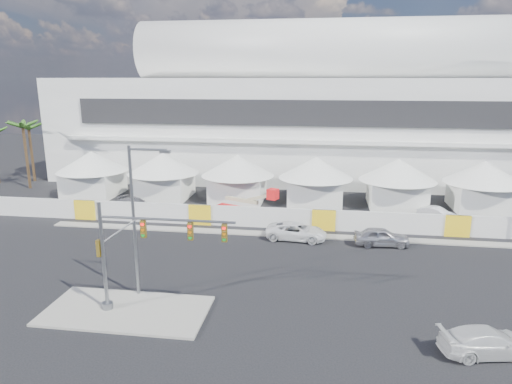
# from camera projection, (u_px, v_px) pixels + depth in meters

# --- Properties ---
(ground) EXTENTS (160.00, 160.00, 0.00)m
(ground) POSITION_uv_depth(u_px,v_px,m) (231.00, 296.00, 30.19)
(ground) COLOR black
(ground) RESTS_ON ground
(median_island) EXTENTS (10.00, 5.00, 0.15)m
(median_island) POSITION_uv_depth(u_px,v_px,m) (126.00, 311.00, 28.13)
(median_island) COLOR gray
(median_island) RESTS_ON ground
(far_curb) EXTENTS (80.00, 1.20, 0.12)m
(far_curb) POSITION_uv_depth(u_px,v_px,m) (487.00, 244.00, 39.37)
(far_curb) COLOR gray
(far_curb) RESTS_ON ground
(stadium) EXTENTS (80.00, 24.80, 21.98)m
(stadium) POSITION_uv_depth(u_px,v_px,m) (345.00, 110.00, 66.49)
(stadium) COLOR silver
(stadium) RESTS_ON ground
(tent_row) EXTENTS (53.40, 8.40, 5.40)m
(tent_row) POSITION_uv_depth(u_px,v_px,m) (276.00, 175.00, 52.38)
(tent_row) COLOR white
(tent_row) RESTS_ON ground
(hoarding_fence) EXTENTS (70.00, 0.25, 2.00)m
(hoarding_fence) POSITION_uv_depth(u_px,v_px,m) (324.00, 220.00, 43.02)
(hoarding_fence) COLOR silver
(hoarding_fence) RESTS_ON ground
(palm_cluster) EXTENTS (10.60, 10.60, 8.55)m
(palm_cluster) POSITION_uv_depth(u_px,v_px,m) (30.00, 132.00, 61.51)
(palm_cluster) COLOR #47331E
(palm_cluster) RESTS_ON ground
(sedan_silver) EXTENTS (2.13, 4.74, 1.58)m
(sedan_silver) POSITION_uv_depth(u_px,v_px,m) (382.00, 237.00, 39.08)
(sedan_silver) COLOR #ACABB0
(sedan_silver) RESTS_ON ground
(pickup_curb) EXTENTS (2.96, 5.58, 1.49)m
(pickup_curb) POSITION_uv_depth(u_px,v_px,m) (296.00, 231.00, 40.61)
(pickup_curb) COLOR white
(pickup_curb) RESTS_ON ground
(pickup_near) EXTENTS (3.00, 5.29, 1.45)m
(pickup_near) POSITION_uv_depth(u_px,v_px,m) (488.00, 342.00, 23.69)
(pickup_near) COLOR silver
(pickup_near) RESTS_ON ground
(lot_car_a) EXTENTS (3.38, 3.89, 1.27)m
(lot_car_a) POSITION_uv_depth(u_px,v_px,m) (437.00, 214.00, 46.28)
(lot_car_a) COLOR silver
(lot_car_a) RESTS_ON ground
(lot_car_c) EXTENTS (3.67, 4.87, 1.31)m
(lot_car_c) POSITION_uv_depth(u_px,v_px,m) (135.00, 204.00, 49.78)
(lot_car_c) COLOR #A09FA4
(lot_car_c) RESTS_ON ground
(traffic_mast) EXTENTS (8.49, 0.66, 6.81)m
(traffic_mast) POSITION_uv_depth(u_px,v_px,m) (133.00, 253.00, 27.08)
(traffic_mast) COLOR slate
(traffic_mast) RESTS_ON median_island
(streetlight_median) EXTENTS (2.73, 0.27, 9.87)m
(streetlight_median) POSITION_uv_depth(u_px,v_px,m) (137.00, 212.00, 28.82)
(streetlight_median) COLOR slate
(streetlight_median) RESTS_ON median_island
(boom_lift) EXTENTS (7.42, 2.93, 3.63)m
(boom_lift) POSITION_uv_depth(u_px,v_px,m) (238.00, 208.00, 46.88)
(boom_lift) COLOR red
(boom_lift) RESTS_ON ground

